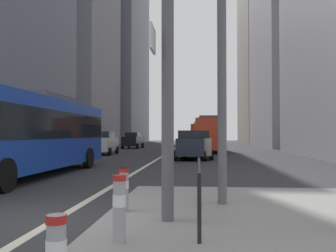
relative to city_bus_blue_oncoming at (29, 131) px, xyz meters
The scene contains 16 objects.
ground_plane 13.46m from the city_bus_blue_oncoming, 72.79° to the left, with size 160.00×160.00×0.00m, color #303033.
lane_centre_line 23.15m from the city_bus_blue_oncoming, 80.16° to the left, with size 0.20×80.00×0.01m, color beige.
office_tower_left_far 67.47m from the city_bus_blue_oncoming, 100.74° to the left, with size 13.10×23.96×41.98m, color slate.
office_tower_right_far 64.88m from the city_bus_blue_oncoming, 70.60° to the left, with size 11.02×18.70×34.23m, color gray.
city_bus_blue_oncoming is the anchor object (origin of this frame).
city_bus_red_receding 23.81m from the city_bus_blue_oncoming, 71.28° to the left, with size 2.83×11.65×3.40m.
city_bus_red_distant 40.45m from the city_bus_blue_oncoming, 80.01° to the left, with size 2.82×10.78×3.40m.
car_oncoming_mid 30.03m from the city_bus_blue_oncoming, 92.40° to the left, with size 2.19×4.67×1.94m.
car_receding_near 13.26m from the city_bus_blue_oncoming, 59.60° to the left, with size 2.10×4.36×1.94m.
car_receding_far 12.40m from the city_bus_blue_oncoming, 60.43° to the left, with size 2.20×4.66×1.94m.
car_oncoming_far 16.10m from the city_bus_blue_oncoming, 94.57° to the left, with size 2.10×4.25×1.94m.
traffic_signal_gantry 9.00m from the city_bus_blue_oncoming, 59.59° to the right, with size 5.42×0.65×6.00m.
bollard_left 12.05m from the city_bus_blue_oncoming, 63.09° to the right, with size 0.20×0.20×0.78m.
bollard_right 10.56m from the city_bus_blue_oncoming, 57.65° to the right, with size 0.20×0.20×0.95m.
bollard_back 8.69m from the city_bus_blue_oncoming, 52.35° to the right, with size 0.20×0.20×0.86m.
pedestrian_railing 9.78m from the city_bus_blue_oncoming, 46.14° to the right, with size 0.06×3.65×0.98m.
Camera 1 is at (2.79, -6.72, 1.67)m, focal length 38.97 mm.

